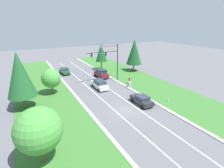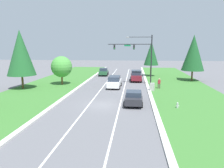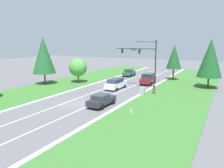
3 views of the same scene
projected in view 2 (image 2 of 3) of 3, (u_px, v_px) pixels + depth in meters
The scene contains 19 objects.
ground_plane at pixel (104, 105), 25.30m from camera, with size 160.00×160.00×0.00m, color #5B5B60.
curb_strip_right at pixel (154, 106), 24.71m from camera, with size 0.50×90.00×0.15m.
curb_strip_left at pixel (57, 103), 25.85m from camera, with size 0.50×90.00×0.15m.
grass_verge_right at pixel (202, 107), 24.19m from camera, with size 10.00×90.00×0.08m.
grass_verge_left at pixel (15, 102), 26.39m from camera, with size 10.00×90.00×0.08m.
lane_stripe_inner_left at pixel (89, 104), 25.48m from camera, with size 0.14×81.00×0.01m.
lane_stripe_inner_right at pixel (120, 105), 25.11m from camera, with size 0.14×81.00×0.01m.
traffic_signal_mast at pixel (139, 52), 37.71m from camera, with size 7.66×0.41×8.60m.
burgundy_suv at pixel (136, 76), 42.25m from camera, with size 2.26×4.91×2.12m.
forest_sedan at pixel (104, 72), 50.48m from camera, with size 2.19×4.55×1.76m.
white_suv at pixel (114, 82), 35.77m from camera, with size 2.19×5.11×1.88m.
charcoal_sedan at pixel (134, 97), 25.39m from camera, with size 2.15×4.57×1.61m.
utility_cabinet at pixel (152, 87), 32.84m from camera, with size 0.70×0.60×1.26m.
pedestrian at pixel (159, 83), 34.57m from camera, with size 0.42×0.31×1.69m.
fire_hydrant at pixel (177, 106), 23.69m from camera, with size 0.34×0.20×0.70m.
conifer_near_right_tree at pixel (193, 53), 41.76m from camera, with size 4.26×4.26×8.88m.
conifer_far_right_tree at pixel (151, 53), 48.11m from camera, with size 3.23×3.23×7.73m.
oak_far_left_tree at pixel (62, 67), 37.83m from camera, with size 3.64×3.64×5.02m.
conifer_mid_left_tree at pixel (21, 53), 33.88m from camera, with size 4.40×4.40×9.22m.
Camera 2 is at (3.38, -24.29, 6.70)m, focal length 35.00 mm.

